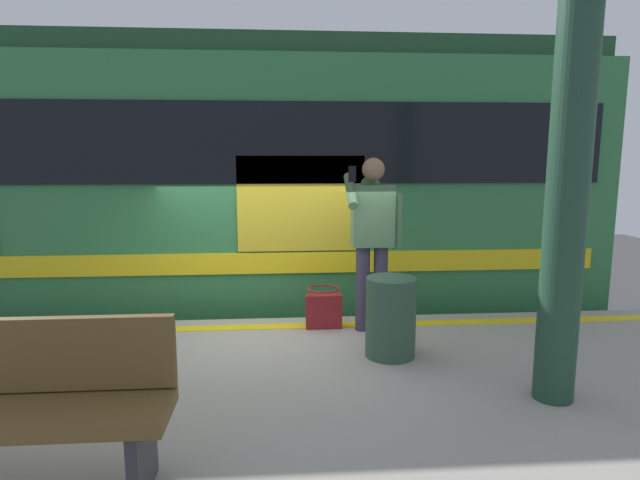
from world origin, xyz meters
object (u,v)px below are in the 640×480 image
at_px(trash_bin, 391,317).
at_px(handbag, 324,309).
at_px(passenger, 372,230).
at_px(bench, 21,403).
at_px(station_column, 570,158).
at_px(train_carriage, 148,177).

bearing_deg(trash_bin, handbag, -57.35).
distance_m(passenger, bench, 3.36).
height_order(handbag, station_column, station_column).
bearing_deg(station_column, train_carriage, -45.95).
height_order(passenger, trash_bin, passenger).
bearing_deg(passenger, trash_bin, 93.64).
xyz_separation_m(passenger, trash_bin, (-0.05, 0.72, -0.67)).
relative_size(passenger, bench, 1.12).
bearing_deg(train_carriage, passenger, 140.12).
bearing_deg(handbag, train_carriage, -44.21).
bearing_deg(train_carriage, handbag, 135.79).
relative_size(passenger, trash_bin, 2.45).
bearing_deg(station_column, trash_bin, -41.87).
bearing_deg(train_carriage, station_column, 134.05).
xyz_separation_m(bench, trash_bin, (-2.29, -1.73, -0.14)).
bearing_deg(bench, passenger, -132.60).
relative_size(train_carriage, passenger, 6.69).
xyz_separation_m(train_carriage, station_column, (-3.74, 3.86, 0.27)).
bearing_deg(passenger, train_carriage, -39.88).
xyz_separation_m(train_carriage, trash_bin, (-2.73, 2.96, -1.11)).
bearing_deg(station_column, handbag, -48.28).
bearing_deg(trash_bin, station_column, 138.13).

